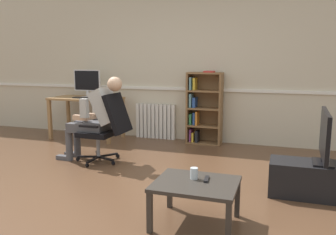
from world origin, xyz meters
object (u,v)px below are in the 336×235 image
(bookshelf, at_px, (203,109))
(tv_stand, at_px, (321,180))
(imac_monitor, at_px, (87,81))
(computer_mouse, at_px, (98,98))
(radiator, at_px, (156,121))
(keyboard, at_px, (84,98))
(coffee_table, at_px, (196,187))
(drinking_glass, at_px, (194,173))
(person_seated, at_px, (96,116))
(tv_screen, at_px, (325,136))
(office_chair, at_px, (107,126))
(spare_remote, at_px, (207,179))
(computer_desk, at_px, (86,103))

(bookshelf, relative_size, tv_stand, 1.18)
(imac_monitor, relative_size, tv_stand, 0.51)
(computer_mouse, xyz_separation_m, radiator, (0.88, 0.51, -0.45))
(tv_stand, bearing_deg, bookshelf, 131.44)
(keyboard, distance_m, tv_stand, 4.12)
(computer_mouse, relative_size, bookshelf, 0.08)
(coffee_table, bearing_deg, imac_monitor, 134.83)
(bookshelf, xyz_separation_m, drinking_glass, (0.59, -2.90, -0.16))
(keyboard, relative_size, coffee_table, 0.58)
(tv_stand, bearing_deg, person_seated, 171.79)
(computer_mouse, xyz_separation_m, tv_stand, (3.51, -1.55, -0.59))
(bookshelf, distance_m, radiator, 0.95)
(imac_monitor, bearing_deg, coffee_table, -45.17)
(imac_monitor, xyz_separation_m, drinking_glass, (2.70, -2.68, -0.60))
(tv_screen, height_order, drinking_glass, tv_screen)
(office_chair, bearing_deg, spare_remote, 52.92)
(radiator, bearing_deg, person_seated, -99.78)
(coffee_table, bearing_deg, bookshelf, 101.87)
(computer_mouse, bearing_deg, bookshelf, 13.04)
(imac_monitor, distance_m, bookshelf, 2.17)
(tv_stand, bearing_deg, radiator, 141.96)
(computer_desk, bearing_deg, imac_monitor, 100.09)
(computer_mouse, relative_size, drinking_glass, 0.98)
(computer_mouse, distance_m, office_chair, 1.39)
(imac_monitor, xyz_separation_m, coffee_table, (2.74, -2.76, -0.70))
(imac_monitor, relative_size, radiator, 0.71)
(office_chair, bearing_deg, drinking_glass, 50.93)
(bookshelf, bearing_deg, radiator, 173.78)
(computer_desk, relative_size, tv_stand, 1.20)
(office_chair, distance_m, tv_screen, 2.78)
(computer_desk, xyz_separation_m, keyboard, (0.05, -0.14, 0.12))
(keyboard, xyz_separation_m, coffee_table, (2.68, -2.54, -0.43))
(computer_desk, relative_size, spare_remote, 8.43)
(person_seated, height_order, tv_stand, person_seated)
(computer_mouse, distance_m, radiator, 1.11)
(computer_desk, relative_size, computer_mouse, 12.64)
(imac_monitor, height_order, tv_stand, imac_monitor)
(keyboard, bearing_deg, coffee_table, -43.47)
(spare_remote, bearing_deg, person_seated, -41.46)
(keyboard, xyz_separation_m, office_chair, (1.04, -1.11, -0.24))
(bookshelf, bearing_deg, tv_screen, -48.53)
(drinking_glass, bearing_deg, coffee_table, -63.73)
(keyboard, xyz_separation_m, computer_mouse, (0.28, 0.02, 0.01))
(person_seated, distance_m, spare_remote, 2.33)
(office_chair, relative_size, drinking_glass, 9.61)
(person_seated, bearing_deg, computer_desk, -142.46)
(imac_monitor, height_order, tv_screen, imac_monitor)
(office_chair, relative_size, tv_screen, 1.18)
(computer_mouse, xyz_separation_m, drinking_glass, (2.37, -2.48, -0.33))
(computer_desk, relative_size, tv_screen, 1.51)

